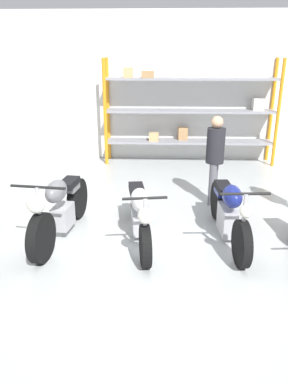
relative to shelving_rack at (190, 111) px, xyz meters
name	(u,v)px	position (x,y,z in m)	size (l,w,h in m)	color
ground_plane	(143,248)	(-0.95, -4.59, -1.29)	(30.00, 30.00, 0.00)	#B2B7B7
back_wall	(152,88)	(-0.95, 0.36, 0.51)	(30.00, 0.08, 3.60)	silver
shelving_rack	(190,111)	(0.00, 0.00, 0.00)	(4.20, 0.63, 2.52)	orange
motorcycle_grey	(60,208)	(-2.18, -4.31, -0.82)	(0.73, 2.13, 1.04)	black
motorcycle_white	(140,212)	(-1.01, -4.32, -0.86)	(0.60, 2.10, 0.94)	black
motorcycle_blue	(229,212)	(0.29, -4.26, -0.86)	(0.63, 2.14, 1.00)	black
person_browsing	(215,154)	(0.25, -2.84, -0.35)	(0.40, 0.40, 1.61)	#595960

